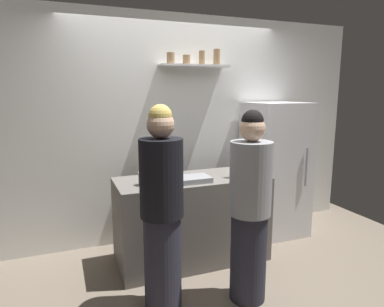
% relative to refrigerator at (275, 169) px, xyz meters
% --- Properties ---
extents(ground_plane, '(5.28, 5.28, 0.00)m').
position_rel_refrigerator_xyz_m(ground_plane, '(-1.16, -0.85, -0.80)').
color(ground_plane, '#726656').
extents(back_wall_assembly, '(4.80, 0.32, 2.60)m').
position_rel_refrigerator_xyz_m(back_wall_assembly, '(-1.16, 0.40, 0.50)').
color(back_wall_assembly, white).
rests_on(back_wall_assembly, ground).
extents(refrigerator, '(0.67, 0.68, 1.61)m').
position_rel_refrigerator_xyz_m(refrigerator, '(0.00, 0.00, 0.00)').
color(refrigerator, white).
rests_on(refrigerator, ground).
extents(counter, '(1.53, 0.64, 0.88)m').
position_rel_refrigerator_xyz_m(counter, '(-1.21, -0.32, -0.36)').
color(counter, '#66605B').
rests_on(counter, ground).
extents(baking_pan, '(0.34, 0.24, 0.05)m').
position_rel_refrigerator_xyz_m(baking_pan, '(-1.26, -0.46, 0.10)').
color(baking_pan, gray).
rests_on(baking_pan, counter).
extents(utensil_holder, '(0.09, 0.09, 0.22)m').
position_rel_refrigerator_xyz_m(utensil_holder, '(-1.73, -0.41, 0.14)').
color(utensil_holder, '#B2B2B7').
rests_on(utensil_holder, counter).
extents(wine_bottle_amber_glass, '(0.07, 0.07, 0.33)m').
position_rel_refrigerator_xyz_m(wine_bottle_amber_glass, '(-0.58, -0.46, 0.20)').
color(wine_bottle_amber_glass, '#472814').
rests_on(wine_bottle_amber_glass, counter).
extents(wine_bottle_dark_glass, '(0.07, 0.07, 0.31)m').
position_rel_refrigerator_xyz_m(wine_bottle_dark_glass, '(-1.64, -0.51, 0.20)').
color(wine_bottle_dark_glass, black).
rests_on(wine_bottle_dark_glass, counter).
extents(wine_bottle_green_glass, '(0.07, 0.07, 0.33)m').
position_rel_refrigerator_xyz_m(wine_bottle_green_glass, '(-1.47, -0.13, 0.21)').
color(wine_bottle_green_glass, '#19471E').
rests_on(wine_bottle_green_glass, counter).
extents(wine_bottle_pale_glass, '(0.07, 0.07, 0.29)m').
position_rel_refrigerator_xyz_m(wine_bottle_pale_glass, '(-0.80, -0.47, 0.18)').
color(wine_bottle_pale_glass, '#B2BFB2').
rests_on(wine_bottle_pale_glass, counter).
extents(water_bottle_plastic, '(0.09, 0.09, 0.25)m').
position_rel_refrigerator_xyz_m(water_bottle_plastic, '(-0.52, -0.34, 0.19)').
color(water_bottle_plastic, silver).
rests_on(water_bottle_plastic, counter).
extents(person_grey_hoodie, '(0.34, 0.34, 1.60)m').
position_rel_refrigerator_xyz_m(person_grey_hoodie, '(-1.02, -1.13, -0.02)').
color(person_grey_hoodie, '#262633').
rests_on(person_grey_hoodie, ground).
extents(person_blonde, '(0.34, 0.34, 1.65)m').
position_rel_refrigerator_xyz_m(person_blonde, '(-1.72, -0.97, 0.01)').
color(person_blonde, '#262633').
rests_on(person_blonde, ground).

